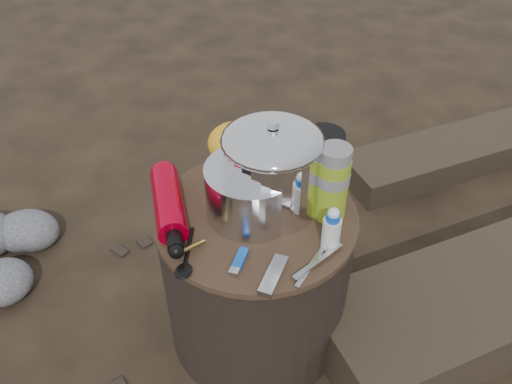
% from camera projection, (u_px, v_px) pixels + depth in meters
% --- Properties ---
extents(ground, '(60.00, 60.00, 0.00)m').
position_uv_depth(ground, '(256.00, 326.00, 1.44)').
color(ground, black).
rests_on(ground, ground).
extents(stump, '(0.45, 0.45, 0.42)m').
position_uv_depth(stump, '(256.00, 275.00, 1.30)').
color(stump, black).
rests_on(stump, ground).
extents(log_small, '(1.10, 0.90, 0.10)m').
position_uv_depth(log_small, '(489.00, 143.00, 2.02)').
color(log_small, '#32281D').
rests_on(log_small, ground).
extents(foil_windscreen, '(0.20, 0.20, 0.12)m').
position_uv_depth(foil_windscreen, '(251.00, 191.00, 1.13)').
color(foil_windscreen, silver).
rests_on(foil_windscreen, stump).
extents(camping_pot, '(0.21, 0.21, 0.21)m').
position_uv_depth(camping_pot, '(272.00, 168.00, 1.12)').
color(camping_pot, silver).
rests_on(camping_pot, stump).
extents(fuel_bottle, '(0.18, 0.27, 0.07)m').
position_uv_depth(fuel_bottle, '(168.00, 203.00, 1.15)').
color(fuel_bottle, '#AF0019').
rests_on(fuel_bottle, stump).
extents(thermos, '(0.07, 0.07, 0.18)m').
position_uv_depth(thermos, '(332.00, 183.00, 1.11)').
color(thermos, '#87A51F').
rests_on(thermos, stump).
extents(travel_mug, '(0.09, 0.09, 0.13)m').
position_uv_depth(travel_mug, '(322.00, 159.00, 1.21)').
color(travel_mug, black).
rests_on(travel_mug, stump).
extents(stuff_sack, '(0.16, 0.13, 0.11)m').
position_uv_depth(stuff_sack, '(240.00, 145.00, 1.28)').
color(stuff_sack, '#F0AA1C').
rests_on(stuff_sack, stump).
extents(food_pouch, '(0.10, 0.05, 0.13)m').
position_uv_depth(food_pouch, '(278.00, 149.00, 1.25)').
color(food_pouch, '#121359').
rests_on(food_pouch, stump).
extents(lighter, '(0.02, 0.08, 0.01)m').
position_uv_depth(lighter, '(240.00, 259.00, 1.06)').
color(lighter, blue).
rests_on(lighter, stump).
extents(multitool, '(0.04, 0.11, 0.01)m').
position_uv_depth(multitool, '(273.00, 276.00, 1.02)').
color(multitool, '#BBBBC0').
rests_on(multitool, stump).
extents(pot_grabber, '(0.09, 0.14, 0.01)m').
position_uv_depth(pot_grabber, '(312.00, 263.00, 1.05)').
color(pot_grabber, '#BBBBC0').
rests_on(pot_grabber, stump).
extents(spork, '(0.05, 0.14, 0.01)m').
position_uv_depth(spork, '(188.00, 248.00, 1.08)').
color(spork, black).
rests_on(spork, stump).
extents(squeeze_bottle, '(0.04, 0.04, 0.09)m').
position_uv_depth(squeeze_bottle, '(332.00, 230.00, 1.07)').
color(squeeze_bottle, white).
rests_on(squeeze_bottle, stump).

